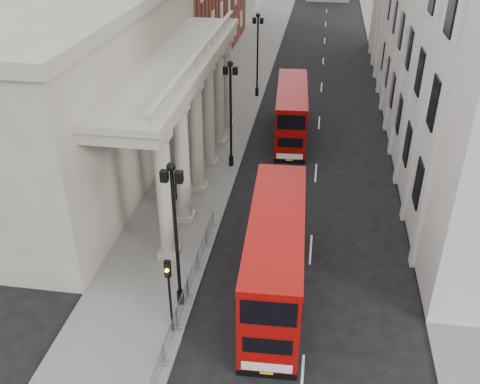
% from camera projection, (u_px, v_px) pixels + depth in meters
% --- Properties ---
extents(ground, '(260.00, 260.00, 0.00)m').
position_uv_depth(ground, '(172.00, 364.00, 24.77)').
color(ground, black).
rests_on(ground, ground).
extents(sidewalk_west, '(6.00, 140.00, 0.12)m').
position_uv_depth(sidewalk_west, '(224.00, 116.00, 50.76)').
color(sidewalk_west, slate).
rests_on(sidewalk_west, ground).
extents(sidewalk_east, '(3.00, 140.00, 0.12)m').
position_uv_depth(sidewalk_east, '(402.00, 127.00, 48.58)').
color(sidewalk_east, slate).
rests_on(sidewalk_east, ground).
extents(kerb, '(0.20, 140.00, 0.14)m').
position_uv_depth(kerb, '(255.00, 118.00, 50.36)').
color(kerb, slate).
rests_on(kerb, ground).
extents(portico_building, '(9.00, 28.00, 12.00)m').
position_uv_depth(portico_building, '(91.00, 96.00, 38.51)').
color(portico_building, gray).
rests_on(portico_building, ground).
extents(lamp_post_south, '(1.05, 0.44, 8.32)m').
position_uv_depth(lamp_post_south, '(175.00, 228.00, 25.79)').
color(lamp_post_south, black).
rests_on(lamp_post_south, sidewalk_west).
extents(lamp_post_mid, '(1.05, 0.44, 8.32)m').
position_uv_depth(lamp_post_mid, '(231.00, 108.00, 39.46)').
color(lamp_post_mid, black).
rests_on(lamp_post_mid, sidewalk_west).
extents(lamp_post_north, '(1.05, 0.44, 8.32)m').
position_uv_depth(lamp_post_north, '(258.00, 50.00, 53.13)').
color(lamp_post_north, black).
rests_on(lamp_post_north, sidewalk_west).
extents(traffic_light, '(0.28, 0.33, 4.30)m').
position_uv_depth(traffic_light, '(169.00, 284.00, 24.96)').
color(traffic_light, black).
rests_on(traffic_light, sidewalk_west).
extents(crowd_barriers, '(0.50, 18.75, 1.10)m').
position_uv_depth(crowd_barriers, '(176.00, 319.00, 26.38)').
color(crowd_barriers, gray).
rests_on(crowd_barriers, sidewalk_west).
extents(bus_near, '(3.20, 11.57, 4.95)m').
position_uv_depth(bus_near, '(275.00, 256.00, 27.67)').
color(bus_near, '#980907').
rests_on(bus_near, ground).
extents(bus_far, '(3.10, 10.51, 4.48)m').
position_uv_depth(bus_far, '(291.00, 112.00, 45.66)').
color(bus_far, '#8F0806').
rests_on(bus_far, ground).
extents(pedestrian_a, '(0.72, 0.51, 1.87)m').
position_uv_depth(pedestrian_a, '(200.00, 168.00, 39.51)').
color(pedestrian_a, black).
rests_on(pedestrian_a, sidewalk_west).
extents(pedestrian_b, '(0.88, 0.74, 1.61)m').
position_uv_depth(pedestrian_b, '(177.00, 188.00, 37.15)').
color(pedestrian_b, '#2A2521').
rests_on(pedestrian_b, sidewalk_west).
extents(pedestrian_c, '(0.93, 0.65, 1.78)m').
position_uv_depth(pedestrian_c, '(206.00, 141.00, 43.62)').
color(pedestrian_c, black).
rests_on(pedestrian_c, sidewalk_west).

